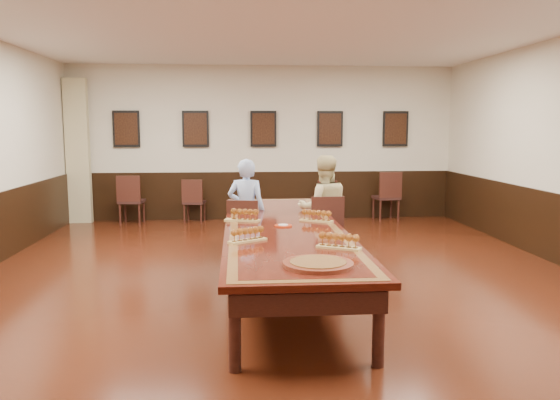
{
  "coord_description": "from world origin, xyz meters",
  "views": [
    {
      "loc": [
        -0.54,
        -6.47,
        1.94
      ],
      "look_at": [
        0.0,
        0.5,
        1.0
      ],
      "focal_mm": 35.0,
      "sensor_mm": 36.0,
      "label": 1
    }
  ],
  "objects": [
    {
      "name": "floor",
      "position": [
        0.0,
        0.0,
        -0.01
      ],
      "size": [
        8.0,
        10.0,
        0.02
      ],
      "primitive_type": "cube",
      "color": "black",
      "rests_on": "ground"
    },
    {
      "name": "ceiling",
      "position": [
        0.0,
        0.0,
        3.21
      ],
      "size": [
        8.0,
        10.0,
        0.02
      ],
      "primitive_type": "cube",
      "color": "white",
      "rests_on": "floor"
    },
    {
      "name": "wall_back",
      "position": [
        0.0,
        5.01,
        1.6
      ],
      "size": [
        8.0,
        0.02,
        3.2
      ],
      "primitive_type": "cube",
      "color": "beige",
      "rests_on": "floor"
    },
    {
      "name": "wall_front",
      "position": [
        0.0,
        -5.01,
        1.6
      ],
      "size": [
        8.0,
        0.02,
        3.2
      ],
      "primitive_type": "cube",
      "color": "beige",
      "rests_on": "floor"
    },
    {
      "name": "chair_man",
      "position": [
        -0.44,
        1.17,
        0.47
      ],
      "size": [
        0.53,
        0.56,
        0.94
      ],
      "primitive_type": null,
      "rotation": [
        0.0,
        0.0,
        2.94
      ],
      "color": "black",
      "rests_on": "floor"
    },
    {
      "name": "chair_woman",
      "position": [
        0.69,
        1.12,
        0.49
      ],
      "size": [
        0.48,
        0.52,
        0.98
      ],
      "primitive_type": null,
      "rotation": [
        0.0,
        0.0,
        3.17
      ],
      "color": "black",
      "rests_on": "floor"
    },
    {
      "name": "spare_chair_a",
      "position": [
        -2.67,
        4.55,
        0.5
      ],
      "size": [
        0.5,
        0.54,
        0.99
      ],
      "primitive_type": null,
      "rotation": [
        0.0,
        0.0,
        3.07
      ],
      "color": "black",
      "rests_on": "floor"
    },
    {
      "name": "spare_chair_b",
      "position": [
        -1.43,
        4.66,
        0.45
      ],
      "size": [
        0.48,
        0.51,
        0.89
      ],
      "primitive_type": null,
      "rotation": [
        0.0,
        0.0,
        3.01
      ],
      "color": "black",
      "rests_on": "floor"
    },
    {
      "name": "spare_chair_c",
      "position": [
        1.3,
        4.72,
        0.43
      ],
      "size": [
        0.41,
        0.45,
        0.85
      ],
      "primitive_type": null,
      "rotation": [
        0.0,
        0.0,
        3.11
      ],
      "color": "black",
      "rests_on": "floor"
    },
    {
      "name": "spare_chair_d",
      "position": [
        2.54,
        4.6,
        0.51
      ],
      "size": [
        0.54,
        0.58,
        1.03
      ],
      "primitive_type": null,
      "rotation": [
        0.0,
        0.0,
        3.26
      ],
      "color": "black",
      "rests_on": "floor"
    },
    {
      "name": "person_man",
      "position": [
        -0.42,
        1.27,
        0.75
      ],
      "size": [
        0.61,
        0.46,
        1.49
      ],
      "primitive_type": "imported",
      "rotation": [
        0.0,
        0.0,
        2.94
      ],
      "color": "#4F7BC6",
      "rests_on": "floor"
    },
    {
      "name": "person_woman",
      "position": [
        0.69,
        1.23,
        0.77
      ],
      "size": [
        0.78,
        0.62,
        1.54
      ],
      "primitive_type": "imported",
      "rotation": [
        0.0,
        0.0,
        3.17
      ],
      "color": "#D8C787",
      "rests_on": "floor"
    },
    {
      "name": "pink_phone",
      "position": [
        0.6,
        0.25,
        0.76
      ],
      "size": [
        0.12,
        0.15,
        0.01
      ],
      "primitive_type": "cube",
      "rotation": [
        0.0,
        0.0,
        0.4
      ],
      "color": "#FA5377",
      "rests_on": "conference_table"
    },
    {
      "name": "curtain",
      "position": [
        -3.75,
        4.82,
        1.45
      ],
      "size": [
        0.45,
        0.18,
        2.9
      ],
      "primitive_type": "cube",
      "color": "tan",
      "rests_on": "floor"
    },
    {
      "name": "wainscoting",
      "position": [
        0.0,
        0.0,
        0.5
      ],
      "size": [
        8.0,
        10.0,
        1.0
      ],
      "color": "black",
      "rests_on": "floor"
    },
    {
      "name": "conference_table",
      "position": [
        0.0,
        0.0,
        0.61
      ],
      "size": [
        1.4,
        5.0,
        0.76
      ],
      "color": "black",
      "rests_on": "floor"
    },
    {
      "name": "posters",
      "position": [
        0.0,
        4.94,
        1.9
      ],
      "size": [
        6.14,
        0.04,
        0.74
      ],
      "color": "black",
      "rests_on": "wall_back"
    },
    {
      "name": "flight_a",
      "position": [
        -0.48,
        0.34,
        0.83
      ],
      "size": [
        0.47,
        0.26,
        0.17
      ],
      "color": "#AE8D49",
      "rests_on": "conference_table"
    },
    {
      "name": "flight_b",
      "position": [
        0.44,
        0.24,
        0.82
      ],
      "size": [
        0.42,
        0.32,
        0.16
      ],
      "color": "#AE8D49",
      "rests_on": "conference_table"
    },
    {
      "name": "flight_c",
      "position": [
        -0.45,
        -0.9,
        0.82
      ],
      "size": [
        0.42,
        0.34,
        0.16
      ],
      "color": "#AE8D49",
      "rests_on": "conference_table"
    },
    {
      "name": "flight_d",
      "position": [
        0.44,
        -1.3,
        0.83
      ],
      "size": [
        0.44,
        0.32,
        0.16
      ],
      "color": "#AE8D49",
      "rests_on": "conference_table"
    },
    {
      "name": "red_plate_grp",
      "position": [
        -0.01,
        -0.05,
        0.76
      ],
      "size": [
        0.21,
        0.21,
        0.03
      ],
      "color": "#AD280B",
      "rests_on": "conference_table"
    },
    {
      "name": "carved_platter",
      "position": [
        0.14,
        -1.96,
        0.77
      ],
      "size": [
        0.74,
        0.74,
        0.05
      ],
      "color": "#4E1A0F",
      "rests_on": "conference_table"
    }
  ]
}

